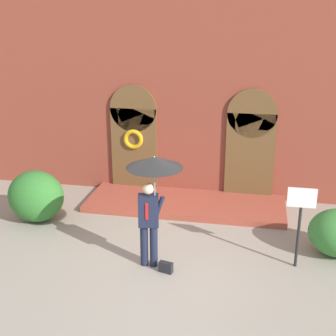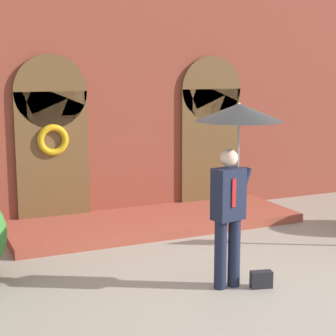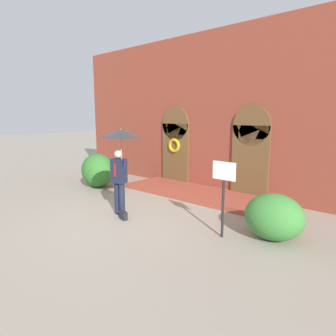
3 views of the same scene
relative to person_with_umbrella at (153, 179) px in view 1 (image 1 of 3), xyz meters
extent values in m
plane|color=gray|center=(0.17, 0.00, -1.91)|extent=(80.00, 80.00, 0.00)
cube|color=brown|center=(0.17, 4.20, 0.89)|extent=(14.00, 0.50, 5.60)
cube|color=brown|center=(-1.43, 3.91, -0.71)|extent=(1.30, 0.08, 2.40)
cylinder|color=brown|center=(-1.43, 3.91, 0.49)|extent=(1.30, 0.08, 1.30)
cube|color=brown|center=(1.77, 3.91, -0.71)|extent=(1.30, 0.08, 2.40)
cylinder|color=brown|center=(1.77, 3.91, 0.49)|extent=(1.30, 0.08, 1.30)
torus|color=#C69314|center=(-1.43, 3.84, -0.36)|extent=(0.56, 0.12, 0.56)
cube|color=#98402E|center=(0.17, 3.05, -1.83)|extent=(5.20, 1.80, 0.16)
cylinder|color=#191E33|center=(-0.20, 0.00, -1.46)|extent=(0.16, 0.16, 0.90)
cylinder|color=#191E33|center=(0.00, 0.00, -1.46)|extent=(0.16, 0.16, 0.90)
cube|color=#191E33|center=(-0.10, 0.00, -0.68)|extent=(0.44, 0.31, 0.66)
cube|color=#A51919|center=(-0.10, -0.13, -0.64)|extent=(0.06, 0.02, 0.36)
sphere|color=beige|center=(-0.10, 0.00, -0.22)|extent=(0.22, 0.22, 0.22)
cylinder|color=#191E33|center=(0.12, 0.00, -0.58)|extent=(0.22, 0.09, 0.46)
cylinder|color=gray|center=(0.03, 0.00, -0.26)|extent=(0.02, 0.02, 0.98)
cone|color=black|center=(0.03, 0.00, 0.34)|extent=(1.10, 1.10, 0.22)
cone|color=white|center=(0.03, 0.00, 0.35)|extent=(0.61, 0.61, 0.20)
cube|color=black|center=(0.29, -0.20, -1.80)|extent=(0.30, 0.19, 0.22)
cylinder|color=black|center=(2.86, 0.54, -1.26)|extent=(0.06, 0.06, 1.30)
cube|color=white|center=(2.86, 0.54, -0.39)|extent=(0.56, 0.03, 0.40)
ellipsoid|color=#2D6B28|center=(-3.29, 1.54, -1.27)|extent=(1.38, 1.14, 1.28)
camera|label=1|loc=(1.89, -8.20, 3.17)|focal=50.00mm
camera|label=2|loc=(-3.62, -5.95, 0.84)|focal=60.00mm
camera|label=3|loc=(6.22, -5.04, 0.79)|focal=32.00mm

